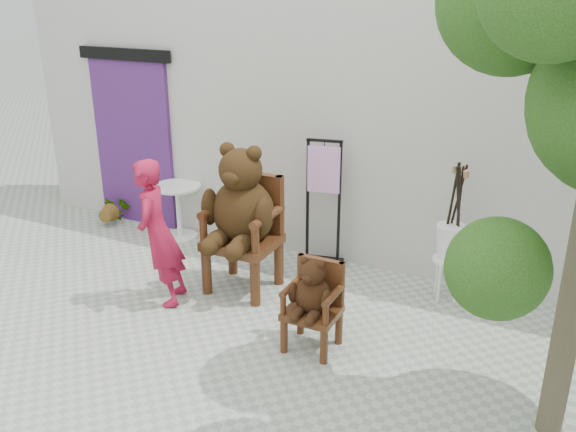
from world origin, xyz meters
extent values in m
plane|color=#A1A897|center=(0.00, 0.00, 0.00)|extent=(60.00, 60.00, 0.00)
cube|color=beige|center=(0.00, 3.10, 1.50)|extent=(9.00, 1.00, 3.00)
cube|color=#4C2164|center=(-3.00, 2.58, 1.10)|extent=(1.20, 0.08, 2.20)
cube|color=black|center=(-3.00, 2.54, 2.25)|extent=(1.40, 0.06, 0.15)
cylinder|color=#3C1E0D|center=(-1.02, 1.23, 0.25)|extent=(0.11, 0.11, 0.49)
cylinder|color=#3C1E0D|center=(-1.02, 1.76, 0.25)|extent=(0.11, 0.11, 0.49)
cylinder|color=#3C1E0D|center=(-0.44, 1.23, 0.25)|extent=(0.11, 0.11, 0.49)
cylinder|color=#3C1E0D|center=(-0.44, 1.76, 0.25)|extent=(0.11, 0.11, 0.49)
cube|color=#3C1E0D|center=(-0.73, 1.50, 0.54)|extent=(0.70, 0.64, 0.09)
cube|color=#3C1E0D|center=(-0.73, 1.77, 0.91)|extent=(0.67, 0.09, 0.64)
cylinder|color=#3C1E0D|center=(-1.03, 1.77, 0.91)|extent=(0.09, 0.09, 0.64)
cylinder|color=#3C1E0D|center=(-1.03, 1.23, 0.73)|extent=(0.08, 0.08, 0.29)
cylinder|color=#3C1E0D|center=(-1.03, 1.50, 0.88)|extent=(0.09, 0.61, 0.09)
cylinder|color=#3C1E0D|center=(-0.43, 1.77, 0.91)|extent=(0.09, 0.09, 0.64)
cylinder|color=#3C1E0D|center=(-0.43, 1.23, 0.73)|extent=(0.08, 0.08, 0.29)
cylinder|color=#3C1E0D|center=(-0.43, 1.50, 0.88)|extent=(0.09, 0.61, 0.09)
ellipsoid|color=black|center=(-0.73, 1.53, 0.87)|extent=(0.67, 0.57, 0.70)
sphere|color=black|center=(-0.73, 1.50, 1.33)|extent=(0.44, 0.44, 0.44)
ellipsoid|color=black|center=(-0.73, 1.32, 1.30)|extent=(0.20, 0.16, 0.16)
sphere|color=black|center=(-0.89, 1.51, 1.52)|extent=(0.16, 0.16, 0.16)
sphere|color=black|center=(-0.58, 1.51, 1.52)|extent=(0.16, 0.16, 0.16)
ellipsoid|color=black|center=(-1.05, 1.39, 0.92)|extent=(0.16, 0.22, 0.40)
ellipsoid|color=black|center=(-0.88, 1.23, 0.64)|extent=(0.20, 0.39, 0.20)
sphere|color=black|center=(-0.88, 1.08, 0.62)|extent=(0.19, 0.19, 0.19)
ellipsoid|color=black|center=(-0.41, 1.39, 0.92)|extent=(0.16, 0.22, 0.40)
ellipsoid|color=black|center=(-0.59, 1.23, 0.64)|extent=(0.20, 0.39, 0.20)
sphere|color=black|center=(-0.59, 1.08, 0.62)|extent=(0.19, 0.19, 0.19)
cylinder|color=#3C1E0D|center=(0.20, 0.60, 0.16)|extent=(0.07, 0.07, 0.32)
cylinder|color=#3C1E0D|center=(0.20, 0.95, 0.16)|extent=(0.07, 0.07, 0.32)
cylinder|color=#3C1E0D|center=(0.59, 0.60, 0.16)|extent=(0.07, 0.07, 0.32)
cylinder|color=#3C1E0D|center=(0.59, 0.95, 0.16)|extent=(0.07, 0.07, 0.32)
cube|color=#3C1E0D|center=(0.40, 0.78, 0.35)|extent=(0.46, 0.42, 0.06)
cube|color=#3C1E0D|center=(0.40, 0.96, 0.60)|extent=(0.44, 0.06, 0.42)
cylinder|color=#3C1E0D|center=(0.20, 0.96, 0.60)|extent=(0.06, 0.06, 0.42)
cylinder|color=#3C1E0D|center=(0.20, 0.60, 0.48)|extent=(0.05, 0.05, 0.19)
cylinder|color=#3C1E0D|center=(0.20, 0.78, 0.58)|extent=(0.06, 0.40, 0.06)
cylinder|color=#3C1E0D|center=(0.60, 0.96, 0.60)|extent=(0.06, 0.06, 0.42)
cylinder|color=#3C1E0D|center=(0.60, 0.60, 0.48)|extent=(0.05, 0.05, 0.19)
cylinder|color=#3C1E0D|center=(0.60, 0.78, 0.58)|extent=(0.06, 0.40, 0.06)
ellipsoid|color=black|center=(0.40, 0.78, 0.53)|extent=(0.33, 0.28, 0.35)
sphere|color=black|center=(0.40, 0.77, 0.76)|extent=(0.22, 0.22, 0.22)
ellipsoid|color=black|center=(0.40, 0.68, 0.74)|extent=(0.10, 0.08, 0.08)
sphere|color=black|center=(0.32, 0.77, 0.85)|extent=(0.08, 0.08, 0.08)
sphere|color=black|center=(0.47, 0.77, 0.85)|extent=(0.08, 0.08, 0.08)
ellipsoid|color=black|center=(0.24, 0.71, 0.55)|extent=(0.08, 0.11, 0.20)
ellipsoid|color=black|center=(0.32, 0.63, 0.41)|extent=(0.10, 0.19, 0.10)
sphere|color=black|center=(0.32, 0.56, 0.40)|extent=(0.09, 0.09, 0.09)
ellipsoid|color=black|center=(0.55, 0.71, 0.55)|extent=(0.08, 0.11, 0.20)
ellipsoid|color=black|center=(0.47, 0.63, 0.41)|extent=(0.10, 0.19, 0.10)
sphere|color=black|center=(0.47, 0.56, 0.40)|extent=(0.09, 0.09, 0.09)
imported|color=#A11334|center=(-1.33, 0.88, 0.75)|extent=(0.54, 0.64, 1.51)
cylinder|color=white|center=(-2.18, 2.35, 0.69)|extent=(0.60, 0.60, 0.03)
cylinder|color=white|center=(-2.18, 2.35, 0.35)|extent=(0.06, 0.06, 0.68)
cylinder|color=white|center=(-2.18, 2.35, 0.01)|extent=(0.44, 0.44, 0.03)
cube|color=black|center=(-0.35, 2.32, 0.75)|extent=(0.04, 0.04, 1.50)
cube|color=black|center=(0.00, 2.38, 0.75)|extent=(0.04, 0.04, 1.50)
cube|color=black|center=(-0.18, 2.35, 1.50)|extent=(0.40, 0.11, 0.03)
cube|color=black|center=(-0.18, 2.35, 0.03)|extent=(0.51, 0.43, 0.06)
cube|color=#E49DDE|center=(-0.18, 2.34, 1.18)|extent=(0.36, 0.11, 0.52)
cylinder|color=black|center=(-0.18, 2.35, 1.47)|extent=(0.01, 0.01, 0.08)
cylinder|color=white|center=(1.27, 2.24, 0.44)|extent=(0.32, 0.32, 0.03)
cylinder|color=white|center=(1.35, 2.32, 0.22)|extent=(0.03, 0.03, 0.44)
cylinder|color=white|center=(1.18, 2.32, 0.22)|extent=(0.03, 0.03, 0.44)
cylinder|color=white|center=(1.18, 2.15, 0.22)|extent=(0.03, 0.03, 0.44)
cylinder|color=white|center=(1.35, 2.15, 0.22)|extent=(0.03, 0.03, 0.44)
cylinder|color=black|center=(1.24, 2.28, 1.05)|extent=(0.09, 0.08, 0.80)
cylinder|color=olive|center=(1.22, 2.30, 1.38)|extent=(0.04, 0.04, 0.07)
cylinder|color=black|center=(1.32, 2.25, 1.05)|extent=(0.04, 0.13, 0.80)
cylinder|color=olive|center=(1.36, 2.26, 1.38)|extent=(0.04, 0.04, 0.07)
cylinder|color=black|center=(1.32, 2.23, 1.05)|extent=(0.06, 0.16, 0.79)
cylinder|color=olive|center=(1.37, 2.22, 1.38)|extent=(0.04, 0.05, 0.08)
cylinder|color=black|center=(1.29, 2.29, 1.05)|extent=(0.15, 0.07, 0.79)
cylinder|color=olive|center=(1.31, 2.33, 1.38)|extent=(0.05, 0.04, 0.08)
cylinder|color=black|center=(1.24, 2.28, 1.05)|extent=(0.07, 0.06, 0.80)
cylinder|color=olive|center=(1.22, 2.30, 1.38)|extent=(0.04, 0.04, 0.07)
cylinder|color=black|center=(1.31, 2.21, 1.05)|extent=(0.10, 0.13, 0.79)
cylinder|color=olive|center=(1.35, 2.19, 1.38)|extent=(0.04, 0.05, 0.08)
sphere|color=#17390F|center=(1.96, -0.01, 1.47)|extent=(0.63, 0.63, 0.63)
imported|color=#17390F|center=(-3.27, 2.35, 0.21)|extent=(0.45, 0.41, 0.42)
camera|label=1|loc=(2.29, -3.55, 3.09)|focal=38.00mm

